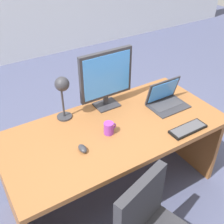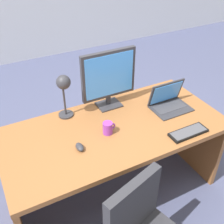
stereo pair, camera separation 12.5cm
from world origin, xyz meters
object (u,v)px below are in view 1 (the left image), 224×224
at_px(mouse, 83,149).
at_px(laptop, 165,97).
at_px(desk, 112,143).
at_px(keyboard, 188,129).
at_px(coffee_mug, 109,128).
at_px(monitor, 106,77).
at_px(desk_lamp, 62,89).

bearing_deg(mouse, laptop, 10.12).
bearing_deg(mouse, desk, 24.46).
bearing_deg(keyboard, desk, 140.84).
distance_m(laptop, keyboard, 0.39).
relative_size(mouse, coffee_mug, 0.89).
bearing_deg(monitor, desk_lamp, 178.98).
distance_m(laptop, desk_lamp, 0.87).
bearing_deg(desk, monitor, 67.37).
relative_size(desk, keyboard, 5.70).
relative_size(desk, laptop, 5.42).
relative_size(keyboard, desk_lamp, 0.80).
relative_size(laptop, mouse, 3.57).
height_order(monitor, laptop, monitor).
bearing_deg(mouse, monitor, 42.55).
relative_size(desk, desk_lamp, 4.59).
xyz_separation_m(desk, laptop, (0.54, 0.01, 0.27)).
bearing_deg(monitor, coffee_mug, -118.24).
bearing_deg(desk, mouse, -155.54).
height_order(laptop, keyboard, laptop).
xyz_separation_m(desk, monitor, (0.10, 0.25, 0.48)).
bearing_deg(desk, desk_lamp, 137.29).
distance_m(monitor, laptop, 0.54).
bearing_deg(keyboard, mouse, 164.31).
relative_size(monitor, desk_lamp, 1.31).
distance_m(desk, coffee_mug, 0.27).
xyz_separation_m(monitor, desk_lamp, (-0.38, 0.01, -0.00)).
bearing_deg(laptop, keyboard, -103.16).
bearing_deg(desk_lamp, coffee_mug, -59.19).
height_order(laptop, desk_lamp, desk_lamp).
height_order(monitor, keyboard, monitor).
bearing_deg(keyboard, laptop, 76.84).
xyz_separation_m(monitor, keyboard, (0.35, -0.61, -0.27)).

